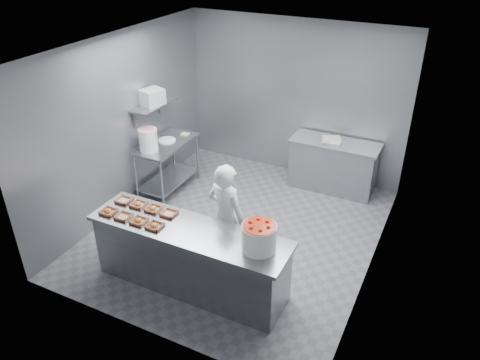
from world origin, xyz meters
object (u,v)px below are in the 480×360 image
at_px(tray_6, 153,209).
at_px(service_counter, 190,258).
at_px(strawberry_tub, 259,236).
at_px(tray_2, 139,221).
at_px(glaze_bucket, 148,139).
at_px(tray_4, 124,200).
at_px(appliance, 152,97).
at_px(back_counter, 333,165).
at_px(tray_1, 123,216).
at_px(tray_3, 155,226).
at_px(tray_7, 169,213).
at_px(worker, 226,217).
at_px(prep_table, 167,159).
at_px(tray_0, 108,211).
at_px(tray_5, 138,204).

bearing_deg(tray_6, service_counter, -13.83).
bearing_deg(strawberry_tub, tray_2, -173.51).
bearing_deg(glaze_bucket, tray_4, -66.47).
height_order(strawberry_tub, appliance, appliance).
height_order(back_counter, tray_6, tray_6).
xyz_separation_m(strawberry_tub, glaze_bucket, (-2.66, 1.57, 0.02)).
xyz_separation_m(tray_1, tray_3, (0.48, -0.00, 0.00)).
relative_size(tray_7, worker, 0.12).
bearing_deg(tray_1, glaze_bucket, 116.37).
distance_m(tray_7, strawberry_tub, 1.33).
relative_size(prep_table, tray_0, 6.40).
distance_m(tray_1, tray_5, 0.31).
bearing_deg(tray_5, prep_table, 113.52).
bearing_deg(tray_7, worker, 36.97).
distance_m(worker, appliance, 2.59).
relative_size(service_counter, tray_6, 13.88).
xyz_separation_m(back_counter, worker, (-0.69, -2.65, 0.32)).
height_order(tray_6, tray_7, tray_6).
bearing_deg(tray_0, strawberry_tub, 4.97).
distance_m(tray_3, tray_5, 0.57).
bearing_deg(worker, prep_table, -24.60).
bearing_deg(tray_6, tray_4, 180.00).
height_order(tray_6, glaze_bucket, glaze_bucket).
distance_m(tray_2, glaze_bucket, 2.07).
height_order(tray_4, tray_7, same).
height_order(prep_table, strawberry_tub, strawberry_tub).
distance_m(back_counter, tray_6, 3.48).
xyz_separation_m(tray_4, tray_5, (0.24, -0.00, 0.00)).
bearing_deg(tray_0, tray_6, 32.81).
distance_m(back_counter, tray_1, 3.86).
xyz_separation_m(back_counter, appliance, (-2.72, -1.33, 1.24)).
relative_size(back_counter, glaze_bucket, 3.29).
distance_m(tray_5, glaze_bucket, 1.69).
bearing_deg(service_counter, tray_0, -172.06).
bearing_deg(tray_7, tray_5, -180.00).
relative_size(tray_1, appliance, 0.56).
relative_size(tray_6, glaze_bucket, 0.41).
bearing_deg(tray_6, tray_2, -90.00).
distance_m(prep_table, worker, 2.30).
bearing_deg(tray_1, appliance, 114.70).
height_order(tray_0, strawberry_tub, strawberry_tub).
relative_size(strawberry_tub, glaze_bucket, 0.88).
height_order(tray_2, tray_4, tray_2).
relative_size(worker, strawberry_tub, 3.87).
distance_m(strawberry_tub, glaze_bucket, 3.09).
relative_size(tray_4, glaze_bucket, 0.41).
xyz_separation_m(tray_1, tray_6, (0.24, 0.31, 0.00)).
xyz_separation_m(tray_2, tray_7, (0.24, 0.31, -0.00)).
height_order(glaze_bucket, appliance, appliance).
xyz_separation_m(tray_0, tray_3, (0.72, 0.00, 0.00)).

